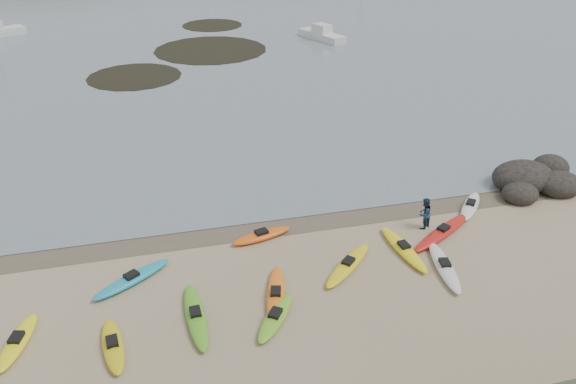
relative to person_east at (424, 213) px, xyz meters
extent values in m
plane|color=tan|center=(-5.99, 2.29, -0.78)|extent=(600.00, 600.00, 0.00)
plane|color=brown|center=(-5.99, 1.99, -0.78)|extent=(60.00, 60.00, 0.00)
ellipsoid|color=#D5C411|center=(-14.02, -4.68, -0.61)|extent=(1.09, 2.98, 0.34)
ellipsoid|color=#FFEF15|center=(-17.27, -3.67, -0.61)|extent=(1.42, 3.02, 0.34)
ellipsoid|color=teal|center=(-13.35, -0.97, -0.61)|extent=(3.42, 2.62, 0.34)
ellipsoid|color=yellow|center=(-1.73, -1.65, -0.61)|extent=(1.08, 3.85, 0.34)
ellipsoid|color=orange|center=(-7.91, -3.41, -0.61)|extent=(1.66, 3.90, 0.34)
ellipsoid|color=white|center=(3.08, 1.02, -0.61)|extent=(2.58, 2.82, 0.34)
ellipsoid|color=silver|center=(-0.62, -3.28, -0.61)|extent=(1.31, 3.76, 0.34)
ellipsoid|color=red|center=(0.63, -0.80, -0.61)|extent=(4.30, 2.97, 0.34)
ellipsoid|color=yellow|center=(-4.50, -2.19, -0.61)|extent=(3.15, 3.07, 0.34)
ellipsoid|color=#F15B14|center=(-7.58, 0.91, -0.61)|extent=(3.01, 1.42, 0.34)
ellipsoid|color=#57B023|center=(-11.07, -3.84, -0.61)|extent=(0.87, 3.92, 0.34)
ellipsoid|color=#72BC25|center=(-8.21, -4.63, -0.61)|extent=(2.24, 2.82, 0.34)
imported|color=navy|center=(0.00, 0.00, 0.00)|extent=(0.96, 0.90, 1.56)
ellipsoid|color=black|center=(7.01, 2.55, -0.53)|extent=(3.37, 2.62, 1.68)
ellipsoid|color=black|center=(8.51, 1.55, -0.58)|extent=(2.43, 2.06, 1.31)
ellipsoid|color=black|center=(6.01, 1.25, -0.61)|extent=(1.87, 1.68, 1.12)
ellipsoid|color=black|center=(9.21, 3.25, -0.56)|extent=(2.06, 1.87, 1.50)
cylinder|color=black|center=(-13.01, 27.73, -0.75)|extent=(7.89, 7.89, 0.04)
cylinder|color=black|center=(-5.67, 34.94, -0.75)|extent=(11.02, 11.02, 0.04)
cylinder|color=black|center=(-4.11, 45.86, -0.75)|extent=(6.90, 6.90, 0.04)
cube|color=silver|center=(6.19, 36.40, -0.36)|extent=(3.88, 6.12, 0.83)
camera|label=1|loc=(-11.63, -20.24, 13.45)|focal=35.00mm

